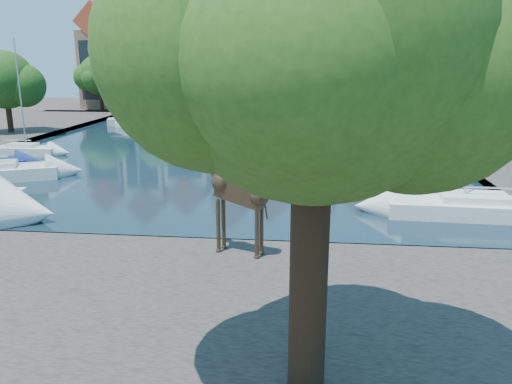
% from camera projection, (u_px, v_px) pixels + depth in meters
% --- Properties ---
extents(ground, '(160.00, 160.00, 0.00)m').
position_uv_depth(ground, '(125.00, 246.00, 20.55)').
color(ground, '#38332B').
rests_on(ground, ground).
extents(water_basin, '(38.00, 50.00, 0.08)m').
position_uv_depth(water_basin, '(223.00, 147.00, 43.61)').
color(water_basin, black).
rests_on(water_basin, ground).
extents(near_quay, '(50.00, 14.00, 0.50)m').
position_uv_depth(near_quay, '(33.00, 328.00, 13.76)').
color(near_quay, '#47413D').
rests_on(near_quay, ground).
extents(far_quay, '(60.00, 16.00, 0.50)m').
position_uv_depth(far_quay, '(259.00, 110.00, 74.32)').
color(far_quay, '#47413D').
rests_on(far_quay, ground).
extents(plane_tree, '(8.32, 6.40, 10.62)m').
position_uv_depth(plane_tree, '(322.00, 46.00, 9.16)').
color(plane_tree, '#332114').
rests_on(plane_tree, near_quay).
extents(townhouse_west_end, '(5.44, 9.18, 14.93)m').
position_uv_depth(townhouse_west_end, '(107.00, 61.00, 74.82)').
color(townhouse_west_end, '#835C47').
rests_on(townhouse_west_end, far_quay).
extents(townhouse_west_mid, '(5.94, 9.18, 16.79)m').
position_uv_depth(townhouse_west_mid, '(145.00, 54.00, 73.99)').
color(townhouse_west_mid, beige).
rests_on(townhouse_west_mid, far_quay).
extents(townhouse_west_inner, '(6.43, 9.18, 15.15)m').
position_uv_depth(townhouse_west_inner, '(188.00, 61.00, 73.56)').
color(townhouse_west_inner, silver).
rests_on(townhouse_west_inner, far_quay).
extents(townhouse_center, '(5.44, 9.18, 16.93)m').
position_uv_depth(townhouse_center, '(232.00, 53.00, 72.64)').
color(townhouse_center, brown).
rests_on(townhouse_center, far_quay).
extents(townhouse_east_inner, '(5.94, 9.18, 15.79)m').
position_uv_depth(townhouse_east_inner, '(273.00, 58.00, 72.19)').
color(townhouse_east_inner, tan).
rests_on(townhouse_east_inner, far_quay).
extents(townhouse_east_mid, '(6.43, 9.18, 16.65)m').
position_uv_depth(townhouse_east_mid, '(318.00, 55.00, 71.44)').
color(townhouse_east_mid, beige).
rests_on(townhouse_east_mid, far_quay).
extents(townhouse_east_end, '(5.44, 9.18, 14.43)m').
position_uv_depth(townhouse_east_end, '(364.00, 62.00, 71.03)').
color(townhouse_east_end, brown).
rests_on(townhouse_east_end, far_quay).
extents(far_tree_far_west, '(7.28, 5.60, 7.68)m').
position_uv_depth(far_tree_far_west, '(100.00, 77.00, 69.99)').
color(far_tree_far_west, '#332114').
rests_on(far_tree_far_west, far_quay).
extents(far_tree_west, '(6.76, 5.20, 7.36)m').
position_uv_depth(far_tree_west, '(156.00, 78.00, 69.20)').
color(far_tree_west, '#332114').
rests_on(far_tree_west, far_quay).
extents(far_tree_mid_west, '(7.80, 6.00, 8.00)m').
position_uv_depth(far_tree_mid_west, '(212.00, 76.00, 68.34)').
color(far_tree_mid_west, '#332114').
rests_on(far_tree_mid_west, far_quay).
extents(far_tree_mid_east, '(7.02, 5.40, 7.52)m').
position_uv_depth(far_tree_mid_east, '(270.00, 78.00, 67.57)').
color(far_tree_mid_east, '#332114').
rests_on(far_tree_mid_east, far_quay).
extents(far_tree_east, '(7.54, 5.80, 7.84)m').
position_uv_depth(far_tree_east, '(330.00, 77.00, 66.73)').
color(far_tree_east, '#332114').
rests_on(far_tree_east, far_quay).
extents(far_tree_far_east, '(6.76, 5.20, 7.36)m').
position_uv_depth(far_tree_far_east, '(391.00, 78.00, 65.96)').
color(far_tree_far_east, '#332114').
rests_on(far_tree_far_east, far_quay).
extents(side_tree_left_far, '(7.28, 5.60, 7.88)m').
position_uv_depth(side_tree_left_far, '(6.00, 82.00, 48.31)').
color(side_tree_left_far, '#332114').
rests_on(side_tree_left_far, left_quay).
extents(giraffe_statue, '(3.35, 1.35, 4.87)m').
position_uv_depth(giraffe_statue, '(234.00, 190.00, 17.96)').
color(giraffe_statue, '#3E2F1F').
rests_on(giraffe_statue, near_quay).
extents(sailboat_left_c, '(4.99, 1.79, 9.06)m').
position_uv_depth(sailboat_left_c, '(27.00, 148.00, 39.88)').
color(sailboat_left_c, silver).
rests_on(sailboat_left_c, water_basin).
extents(sailboat_left_d, '(4.63, 2.89, 8.59)m').
position_uv_depth(sailboat_left_d, '(135.00, 123.00, 55.87)').
color(sailboat_left_d, white).
rests_on(sailboat_left_d, water_basin).
extents(sailboat_left_e, '(6.94, 4.13, 9.48)m').
position_uv_depth(sailboat_left_e, '(136.00, 120.00, 58.83)').
color(sailboat_left_e, silver).
rests_on(sailboat_left_e, water_basin).
extents(sailboat_right_a, '(7.33, 2.84, 9.89)m').
position_uv_depth(sailboat_right_a, '(463.00, 204.00, 24.18)').
color(sailboat_right_a, silver).
rests_on(sailboat_right_a, water_basin).
extents(sailboat_right_b, '(7.70, 4.01, 9.67)m').
position_uv_depth(sailboat_right_b, '(373.00, 160.00, 35.26)').
color(sailboat_right_b, navy).
rests_on(sailboat_right_b, water_basin).
extents(sailboat_right_c, '(5.83, 2.56, 10.13)m').
position_uv_depth(sailboat_right_c, '(387.00, 131.00, 48.43)').
color(sailboat_right_c, silver).
rests_on(sailboat_right_c, water_basin).
extents(sailboat_right_d, '(5.72, 3.50, 8.15)m').
position_uv_depth(sailboat_right_d, '(358.00, 118.00, 60.20)').
color(sailboat_right_d, silver).
rests_on(sailboat_right_d, water_basin).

